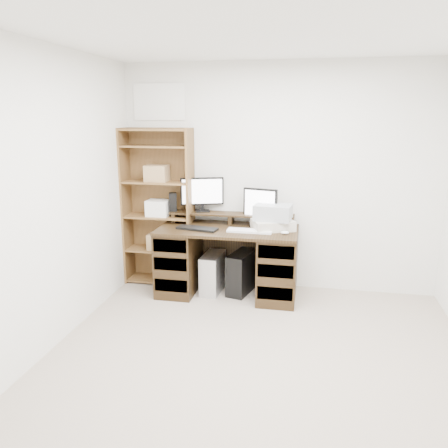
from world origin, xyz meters
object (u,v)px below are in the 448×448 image
(tower_black, at_px, (242,272))
(printer, at_px, (273,225))
(tower_silver, at_px, (213,273))
(monitor_small, at_px, (260,206))
(monitor_wide, at_px, (202,193))
(bookshelf, at_px, (159,206))
(desk, at_px, (228,260))

(tower_black, bearing_deg, printer, 11.12)
(printer, relative_size, tower_black, 0.85)
(tower_silver, bearing_deg, tower_black, 11.89)
(printer, bearing_deg, monitor_small, 120.61)
(monitor_wide, relative_size, monitor_small, 1.13)
(monitor_wide, xyz_separation_m, printer, (0.82, -0.20, -0.28))
(monitor_small, distance_m, bookshelf, 1.18)
(desk, xyz_separation_m, tower_silver, (-0.17, 0.02, -0.17))
(monitor_small, relative_size, tower_black, 0.85)
(desk, height_order, monitor_small, monitor_small)
(tower_silver, distance_m, tower_black, 0.32)
(monitor_small, xyz_separation_m, tower_silver, (-0.50, -0.14, -0.76))
(monitor_wide, relative_size, tower_silver, 1.07)
(desk, distance_m, monitor_wide, 0.82)
(monitor_wide, xyz_separation_m, bookshelf, (-0.51, -0.04, -0.17))
(monitor_small, xyz_separation_m, bookshelf, (-1.18, 0.05, -0.06))
(tower_black, relative_size, bookshelf, 0.27)
(desk, bearing_deg, bookshelf, 165.94)
(desk, distance_m, tower_silver, 0.25)
(monitor_wide, height_order, monitor_small, monitor_wide)
(tower_silver, relative_size, tower_black, 0.89)
(desk, xyz_separation_m, monitor_small, (0.33, 0.16, 0.59))
(desk, xyz_separation_m, monitor_wide, (-0.34, 0.25, 0.70))
(tower_silver, bearing_deg, monitor_small, 19.01)
(tower_silver, bearing_deg, bookshelf, 167.59)
(desk, relative_size, tower_black, 3.04)
(monitor_wide, relative_size, bookshelf, 0.26)
(monitor_small, bearing_deg, printer, -22.29)
(printer, xyz_separation_m, tower_black, (-0.33, 0.02, -0.57))
(monitor_wide, bearing_deg, tower_black, -39.50)
(monitor_small, distance_m, tower_black, 0.77)
(printer, distance_m, tower_silver, 0.88)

